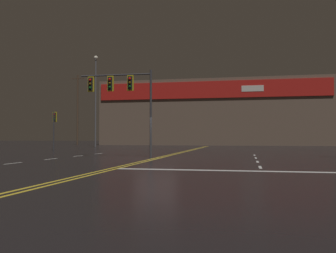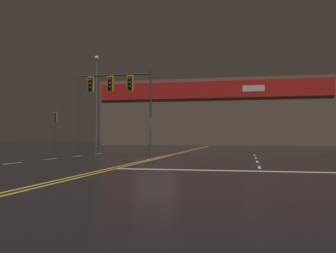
{
  "view_description": "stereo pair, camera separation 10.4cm",
  "coord_description": "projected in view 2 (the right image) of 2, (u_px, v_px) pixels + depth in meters",
  "views": [
    {
      "loc": [
        5.24,
        -21.63,
        1.27
      ],
      "look_at": [
        0.0,
        3.49,
        2.0
      ],
      "focal_mm": 40.0,
      "sensor_mm": 36.0,
      "label": 1
    },
    {
      "loc": [
        5.34,
        -21.61,
        1.27
      ],
      "look_at": [
        0.0,
        3.49,
        2.0
      ],
      "focal_mm": 40.0,
      "sensor_mm": 36.0,
      "label": 2
    }
  ],
  "objects": [
    {
      "name": "traffic_signal_median",
      "position": [
        120.0,
        89.0,
        23.84
      ],
      "size": [
        4.75,
        0.36,
        5.5
      ],
      "color": "#38383D",
      "rests_on": "ground"
    },
    {
      "name": "building_backdrop",
      "position": [
        214.0,
        114.0,
        61.35
      ],
      "size": [
        35.73,
        10.23,
        10.25
      ],
      "color": "brown",
      "rests_on": "ground"
    },
    {
      "name": "streetlight_near_right",
      "position": [
        96.0,
        90.0,
        49.78
      ],
      "size": [
        0.56,
        0.56,
        12.14
      ],
      "color": "#59595E",
      "rests_on": "ground"
    },
    {
      "name": "traffic_signal_corner_northwest",
      "position": [
        55.0,
        122.0,
        36.8
      ],
      "size": [
        0.42,
        0.36,
        3.76
      ],
      "color": "#38383D",
      "rests_on": "ground"
    },
    {
      "name": "ground_plane",
      "position": [
        156.0,
        158.0,
        22.2
      ],
      "size": [
        200.0,
        200.0,
        0.0
      ],
      "primitive_type": "plane",
      "color": "black"
    },
    {
      "name": "utility_pole_row",
      "position": [
        202.0,
        109.0,
        57.38
      ],
      "size": [
        47.03,
        0.26,
        11.55
      ],
      "color": "#4C3828",
      "rests_on": "ground"
    },
    {
      "name": "road_markings",
      "position": [
        172.0,
        160.0,
        20.36
      ],
      "size": [
        17.28,
        60.0,
        0.01
      ],
      "color": "gold",
      "rests_on": "ground"
    }
  ]
}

